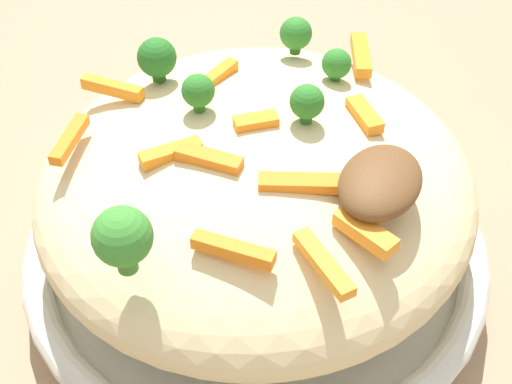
{
  "coord_description": "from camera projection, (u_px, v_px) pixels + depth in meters",
  "views": [
    {
      "loc": [
        0.28,
        0.13,
        0.37
      ],
      "look_at": [
        0.0,
        0.0,
        0.08
      ],
      "focal_mm": 49.4,
      "sensor_mm": 36.0,
      "label": 1
    }
  ],
  "objects": [
    {
      "name": "ground_plane",
      "position": [
        256.0,
        274.0,
        0.48
      ],
      "size": [
        2.4,
        2.4,
        0.0
      ],
      "primitive_type": "plane",
      "color": "#9E7F60"
    },
    {
      "name": "serving_bowl",
      "position": [
        256.0,
        252.0,
        0.46
      ],
      "size": [
        0.3,
        0.3,
        0.04
      ],
      "color": "silver",
      "rests_on": "ground_plane"
    },
    {
      "name": "pasta_mound",
      "position": [
        256.0,
        184.0,
        0.42
      ],
      "size": [
        0.26,
        0.26,
        0.09
      ],
      "primitive_type": "ellipsoid",
      "color": "beige",
      "rests_on": "serving_bowl"
    },
    {
      "name": "carrot_piece_0",
      "position": [
        365.0,
        232.0,
        0.34
      ],
      "size": [
        0.02,
        0.03,
        0.01
      ],
      "primitive_type": "cube",
      "rotation": [
        0.0,
        0.0,
        1.2
      ],
      "color": "orange",
      "rests_on": "pasta_mound"
    },
    {
      "name": "carrot_piece_1",
      "position": [
        361.0,
        55.0,
        0.45
      ],
      "size": [
        0.04,
        0.03,
        0.01
      ],
      "primitive_type": "cube",
      "rotation": [
        0.0,
        0.0,
        3.56
      ],
      "color": "orange",
      "rests_on": "pasta_mound"
    },
    {
      "name": "carrot_piece_2",
      "position": [
        70.0,
        139.0,
        0.39
      ],
      "size": [
        0.04,
        0.02,
        0.01
      ],
      "primitive_type": "cube",
      "rotation": [
        0.0,
        0.0,
        0.22
      ],
      "color": "orange",
      "rests_on": "pasta_mound"
    },
    {
      "name": "carrot_piece_3",
      "position": [
        108.0,
        92.0,
        0.42
      ],
      "size": [
        0.01,
        0.04,
        0.01
      ],
      "primitive_type": "cube",
      "rotation": [
        0.0,
        0.0,
        4.77
      ],
      "color": "orange",
      "rests_on": "pasta_mound"
    },
    {
      "name": "carrot_piece_4",
      "position": [
        252.0,
        126.0,
        0.38
      ],
      "size": [
        0.02,
        0.02,
        0.01
      ],
      "primitive_type": "cube",
      "rotation": [
        0.0,
        0.0,
        2.28
      ],
      "color": "orange",
      "rests_on": "pasta_mound"
    },
    {
      "name": "carrot_piece_5",
      "position": [
        364.0,
        115.0,
        0.4
      ],
      "size": [
        0.03,
        0.03,
        0.01
      ],
      "primitive_type": "cube",
      "rotation": [
        0.0,
        0.0,
        0.79
      ],
      "color": "orange",
      "rests_on": "pasta_mound"
    },
    {
      "name": "carrot_piece_6",
      "position": [
        323.0,
        263.0,
        0.32
      ],
      "size": [
        0.03,
        0.04,
        0.01
      ],
      "primitive_type": "cube",
      "rotation": [
        0.0,
        0.0,
        0.93
      ],
      "color": "orange",
      "rests_on": "pasta_mound"
    },
    {
      "name": "carrot_piece_7",
      "position": [
        213.0,
        80.0,
        0.42
      ],
      "size": [
        0.04,
        0.01,
        0.01
      ],
      "primitive_type": "cube",
      "rotation": [
        0.0,
        0.0,
        2.97
      ],
      "color": "orange",
      "rests_on": "pasta_mound"
    },
    {
      "name": "carrot_piece_8",
      "position": [
        233.0,
        250.0,
        0.33
      ],
      "size": [
        0.01,
        0.04,
        0.01
      ],
      "primitive_type": "cube",
      "rotation": [
        0.0,
        0.0,
        1.65
      ],
      "color": "orange",
      "rests_on": "pasta_mound"
    },
    {
      "name": "carrot_piece_9",
      "position": [
        171.0,
        153.0,
        0.37
      ],
      "size": [
        0.03,
        0.03,
        0.01
      ],
      "primitive_type": "cube",
      "rotation": [
        0.0,
        0.0,
        2.46
      ],
      "color": "orange",
      "rests_on": "pasta_mound"
    },
    {
      "name": "carrot_piece_10",
      "position": [
        209.0,
        159.0,
        0.37
      ],
      "size": [
        0.01,
        0.04,
        0.01
      ],
      "primitive_type": "cube",
      "rotation": [
        0.0,
        0.0,
        1.63
      ],
      "color": "orange",
      "rests_on": "pasta_mound"
    },
    {
      "name": "carrot_piece_11",
      "position": [
        302.0,
        183.0,
        0.36
      ],
      "size": [
        0.03,
        0.04,
        0.01
      ],
      "primitive_type": "cube",
      "rotation": [
        0.0,
        0.0,
        1.98
      ],
      "color": "orange",
      "rests_on": "pasta_mound"
    },
    {
      "name": "broccoli_floret_0",
      "position": [
        307.0,
        102.0,
        0.38
      ],
      "size": [
        0.02,
        0.02,
        0.02
      ],
      "color": "#296820",
      "rests_on": "pasta_mound"
    },
    {
      "name": "broccoli_floret_1",
      "position": [
        157.0,
        58.0,
        0.42
      ],
      "size": [
        0.02,
        0.02,
        0.03
      ],
      "color": "#205B1C",
      "rests_on": "pasta_mound"
    },
    {
      "name": "broccoli_floret_2",
      "position": [
        122.0,
        238.0,
        0.31
      ],
      "size": [
        0.03,
        0.03,
        0.04
      ],
      "color": "#377928",
      "rests_on": "pasta_mound"
    },
    {
      "name": "broccoli_floret_3",
      "position": [
        296.0,
        34.0,
        0.45
      ],
      "size": [
        0.02,
        0.02,
        0.02
      ],
      "color": "#296820",
      "rests_on": "pasta_mound"
    },
    {
      "name": "broccoli_floret_4",
      "position": [
        337.0,
        64.0,
        0.42
      ],
      "size": [
        0.02,
        0.02,
        0.02
      ],
      "color": "#296820",
      "rests_on": "pasta_mound"
    },
    {
      "name": "broccoli_floret_5",
      "position": [
        197.0,
        93.0,
        0.39
      ],
      "size": [
        0.02,
        0.02,
        0.02
      ],
      "color": "#296820",
      "rests_on": "pasta_mound"
    },
    {
      "name": "serving_spoon",
      "position": [
        448.0,
        178.0,
        0.33
      ],
      "size": [
        0.17,
        0.12,
        0.07
      ],
      "color": "brown",
      "rests_on": "pasta_mound"
    }
  ]
}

